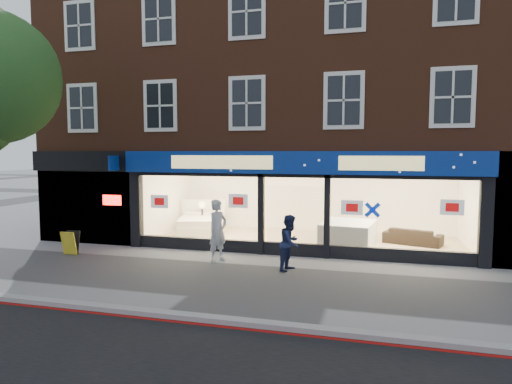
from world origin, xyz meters
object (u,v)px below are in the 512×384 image
at_px(pedestrian_grey, 218,230).
at_px(pedestrian_blue, 290,243).
at_px(sofa, 413,236).
at_px(mattress_stack, 348,234).
at_px(a_board, 71,243).
at_px(display_bed, 201,224).

distance_m(pedestrian_grey, pedestrian_blue, 2.35).
relative_size(pedestrian_grey, pedestrian_blue, 1.20).
relative_size(sofa, pedestrian_blue, 1.23).
bearing_deg(pedestrian_grey, mattress_stack, -26.82).
xyz_separation_m(mattress_stack, pedestrian_grey, (-3.65, -2.86, 0.42)).
height_order(mattress_stack, a_board, mattress_stack).
xyz_separation_m(sofa, a_board, (-10.63, -4.10, 0.00)).
height_order(display_bed, pedestrian_grey, pedestrian_grey).
bearing_deg(a_board, mattress_stack, 20.59).
bearing_deg(display_bed, pedestrian_grey, -77.98).
bearing_deg(mattress_stack, pedestrian_grey, -141.99).
distance_m(sofa, pedestrian_grey, 6.87).
bearing_deg(mattress_stack, a_board, -158.92).
xyz_separation_m(display_bed, sofa, (7.92, -0.26, -0.06)).
bearing_deg(pedestrian_blue, a_board, 103.59).
bearing_deg(a_board, display_bed, 57.72).
xyz_separation_m(mattress_stack, sofa, (2.13, 0.83, -0.13)).
distance_m(sofa, a_board, 11.39).
xyz_separation_m(display_bed, a_board, (-2.70, -4.36, -0.06)).
bearing_deg(pedestrian_blue, pedestrian_grey, 92.46).
height_order(mattress_stack, sofa, mattress_stack).
xyz_separation_m(display_bed, mattress_stack, (5.80, -1.08, 0.07)).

